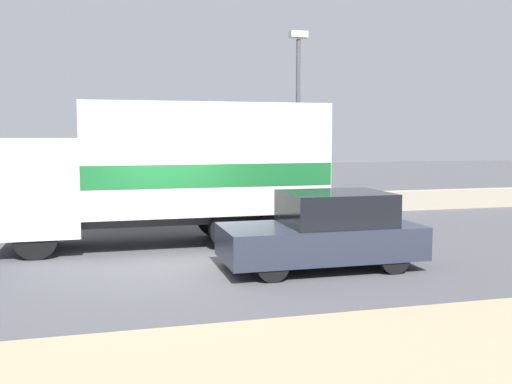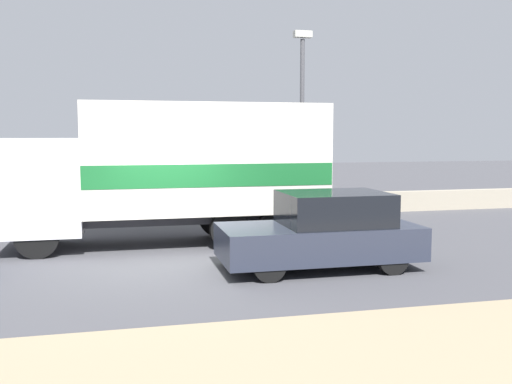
{
  "view_description": "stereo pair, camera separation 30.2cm",
  "coord_description": "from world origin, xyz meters",
  "views": [
    {
      "loc": [
        -1.35,
        -12.03,
        2.73
      ],
      "look_at": [
        1.93,
        0.39,
        1.43
      ],
      "focal_mm": 40.0,
      "sensor_mm": 36.0,
      "label": 1
    },
    {
      "loc": [
        -1.06,
        -12.1,
        2.73
      ],
      "look_at": [
        1.93,
        0.39,
        1.43
      ],
      "focal_mm": 40.0,
      "sensor_mm": 36.0,
      "label": 2
    }
  ],
  "objects": [
    {
      "name": "street_lamp",
      "position": [
        4.6,
        5.27,
        3.51
      ],
      "size": [
        0.56,
        0.28,
        5.95
      ],
      "color": "#4C4C51",
      "rests_on": "ground_plane"
    },
    {
      "name": "stone_wall_backdrop",
      "position": [
        0.0,
        6.38,
        0.35
      ],
      "size": [
        60.0,
        0.35,
        0.71
      ],
      "color": "#A39984",
      "rests_on": "ground_plane"
    },
    {
      "name": "box_truck",
      "position": [
        0.35,
        2.06,
        1.91
      ],
      "size": [
        7.81,
        2.39,
        3.48
      ],
      "rotation": [
        0.0,
        0.0,
        3.14
      ],
      "color": "silver",
      "rests_on": "ground_plane"
    },
    {
      "name": "car_hatchback",
      "position": [
        2.94,
        -1.27,
        0.76
      ],
      "size": [
        4.03,
        1.83,
        1.56
      ],
      "rotation": [
        0.0,
        0.0,
        3.14
      ],
      "color": "#282D3D",
      "rests_on": "ground_plane"
    },
    {
      "name": "ground_plane",
      "position": [
        0.0,
        0.0,
        0.0
      ],
      "size": [
        80.0,
        80.0,
        0.0
      ],
      "primitive_type": "plane",
      "color": "#47474C"
    }
  ]
}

